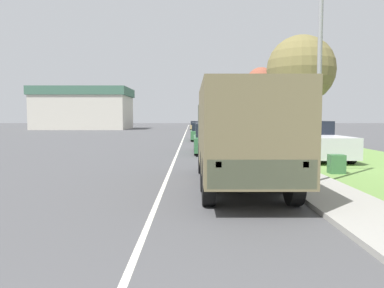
# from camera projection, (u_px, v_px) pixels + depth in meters

# --- Properties ---
(ground_plane) EXTENTS (180.00, 180.00, 0.00)m
(ground_plane) POSITION_uv_depth(u_px,v_px,m) (183.00, 136.00, 40.71)
(ground_plane) COLOR #4C4C4F
(lane_centre_stripe) EXTENTS (0.12, 120.00, 0.00)m
(lane_centre_stripe) POSITION_uv_depth(u_px,v_px,m) (183.00, 136.00, 40.71)
(lane_centre_stripe) COLOR silver
(lane_centre_stripe) RESTS_ON ground
(sidewalk_right) EXTENTS (1.80, 120.00, 0.12)m
(sidewalk_right) POSITION_uv_depth(u_px,v_px,m) (224.00, 136.00, 40.72)
(sidewalk_right) COLOR #9E9B93
(sidewalk_right) RESTS_ON ground
(grass_strip_right) EXTENTS (7.00, 120.00, 0.02)m
(grass_strip_right) POSITION_uv_depth(u_px,v_px,m) (264.00, 136.00, 40.74)
(grass_strip_right) COLOR #6B9347
(grass_strip_right) RESTS_ON ground
(military_truck) EXTENTS (2.33, 7.74, 2.95)m
(military_truck) POSITION_uv_depth(u_px,v_px,m) (238.00, 132.00, 11.12)
(military_truck) COLOR #474C38
(military_truck) RESTS_ON ground
(car_nearest_ahead) EXTENTS (1.84, 4.80, 1.73)m
(car_nearest_ahead) POSITION_uv_depth(u_px,v_px,m) (208.00, 140.00, 22.02)
(car_nearest_ahead) COLOR #336B3D
(car_nearest_ahead) RESTS_ON ground
(car_second_ahead) EXTENTS (1.84, 4.78, 1.59)m
(car_second_ahead) POSITION_uv_depth(u_px,v_px,m) (200.00, 132.00, 33.75)
(car_second_ahead) COLOR #336B3D
(car_second_ahead) RESTS_ON ground
(car_third_ahead) EXTENTS (1.71, 4.21, 1.45)m
(car_third_ahead) POSITION_uv_depth(u_px,v_px,m) (199.00, 128.00, 50.11)
(car_third_ahead) COLOR silver
(car_third_ahead) RESTS_ON ground
(car_fourth_ahead) EXTENTS (1.87, 4.76, 1.45)m
(car_fourth_ahead) POSITION_uv_depth(u_px,v_px,m) (194.00, 126.00, 61.81)
(car_fourth_ahead) COLOR tan
(car_fourth_ahead) RESTS_ON ground
(pickup_truck) EXTENTS (2.02, 5.17, 1.87)m
(pickup_truck) POSITION_uv_depth(u_px,v_px,m) (315.00, 141.00, 18.69)
(pickup_truck) COLOR silver
(pickup_truck) RESTS_ON grass_strip_right
(lamp_post) EXTENTS (1.69, 0.24, 7.95)m
(lamp_post) POSITION_uv_depth(u_px,v_px,m) (313.00, 28.00, 11.31)
(lamp_post) COLOR gray
(lamp_post) RESTS_ON sidewalk_right
(tree_mid_right) EXTENTS (4.34, 4.34, 7.28)m
(tree_mid_right) POSITION_uv_depth(u_px,v_px,m) (299.00, 70.00, 23.89)
(tree_mid_right) COLOR #4C3D2D
(tree_mid_right) RESTS_ON grass_strip_right
(tree_far_right) EXTENTS (3.02, 3.02, 7.18)m
(tree_far_right) POSITION_uv_depth(u_px,v_px,m) (260.00, 82.00, 38.44)
(tree_far_right) COLOR brown
(tree_far_right) RESTS_ON grass_strip_right
(utility_box) EXTENTS (0.55, 0.45, 0.70)m
(utility_box) POSITION_uv_depth(u_px,v_px,m) (335.00, 164.00, 13.81)
(utility_box) COLOR #3D7042
(utility_box) RESTS_ON grass_strip_right
(building_distant) EXTENTS (16.05, 11.09, 7.15)m
(building_distant) POSITION_uv_depth(u_px,v_px,m) (83.00, 108.00, 65.39)
(building_distant) COLOR beige
(building_distant) RESTS_ON ground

